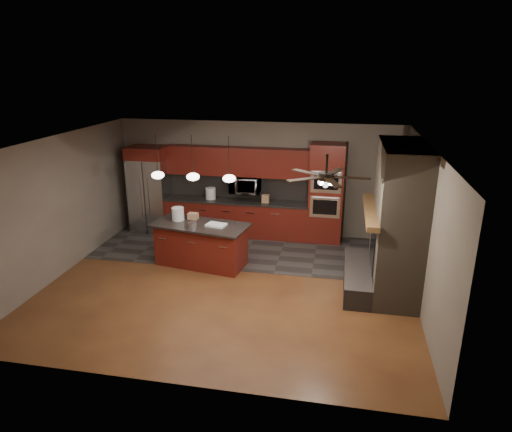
% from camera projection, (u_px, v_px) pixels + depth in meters
% --- Properties ---
extents(ground, '(7.00, 7.00, 0.00)m').
position_uv_depth(ground, '(230.00, 284.00, 8.98)').
color(ground, brown).
rests_on(ground, ground).
extents(ceiling, '(7.00, 6.00, 0.02)m').
position_uv_depth(ceiling, '(227.00, 142.00, 8.08)').
color(ceiling, white).
rests_on(ceiling, back_wall).
extents(back_wall, '(7.00, 0.02, 2.80)m').
position_uv_depth(back_wall, '(258.00, 179.00, 11.32)').
color(back_wall, '#72695B').
rests_on(back_wall, ground).
extents(right_wall, '(0.02, 6.00, 2.80)m').
position_uv_depth(right_wall, '(424.00, 229.00, 7.91)').
color(right_wall, '#72695B').
rests_on(right_wall, ground).
extents(left_wall, '(0.02, 6.00, 2.80)m').
position_uv_depth(left_wall, '(59.00, 206.00, 9.16)').
color(left_wall, '#72695B').
rests_on(left_wall, ground).
extents(slate_tile_patch, '(7.00, 2.40, 0.01)m').
position_uv_depth(slate_tile_patch, '(248.00, 249.00, 10.65)').
color(slate_tile_patch, '#393733').
rests_on(slate_tile_patch, ground).
extents(fireplace_column, '(1.30, 2.10, 2.80)m').
position_uv_depth(fireplace_column, '(394.00, 225.00, 8.40)').
color(fireplace_column, brown).
rests_on(fireplace_column, ground).
extents(back_cabinetry, '(3.59, 0.64, 2.20)m').
position_uv_depth(back_cabinetry, '(237.00, 200.00, 11.33)').
color(back_cabinetry, maroon).
rests_on(back_cabinetry, ground).
extents(oven_tower, '(0.80, 0.63, 2.38)m').
position_uv_depth(oven_tower, '(326.00, 194.00, 10.80)').
color(oven_tower, maroon).
rests_on(oven_tower, ground).
extents(microwave, '(0.73, 0.41, 0.50)m').
position_uv_depth(microwave, '(245.00, 185.00, 11.17)').
color(microwave, silver).
rests_on(microwave, back_cabinetry).
extents(refrigerator, '(0.94, 0.75, 2.18)m').
position_uv_depth(refrigerator, '(150.00, 189.00, 11.55)').
color(refrigerator, silver).
rests_on(refrigerator, ground).
extents(kitchen_island, '(2.13, 1.23, 0.92)m').
position_uv_depth(kitchen_island, '(201.00, 244.00, 9.71)').
color(kitchen_island, maroon).
rests_on(kitchen_island, ground).
extents(white_bucket, '(0.28, 0.28, 0.28)m').
position_uv_depth(white_bucket, '(178.00, 214.00, 9.78)').
color(white_bucket, silver).
rests_on(white_bucket, kitchen_island).
extents(paint_can, '(0.22, 0.22, 0.12)m').
position_uv_depth(paint_can, '(192.00, 225.00, 9.34)').
color(paint_can, silver).
rests_on(paint_can, kitchen_island).
extents(paint_tray, '(0.44, 0.35, 0.04)m').
position_uv_depth(paint_tray, '(216.00, 225.00, 9.47)').
color(paint_tray, white).
rests_on(paint_tray, kitchen_island).
extents(cardboard_box, '(0.23, 0.18, 0.13)m').
position_uv_depth(cardboard_box, '(193.00, 216.00, 9.87)').
color(cardboard_box, '#A37554').
rests_on(cardboard_box, kitchen_island).
extents(counter_bucket, '(0.28, 0.28, 0.28)m').
position_uv_depth(counter_bucket, '(211.00, 193.00, 11.36)').
color(counter_bucket, white).
rests_on(counter_bucket, back_cabinetry).
extents(counter_box, '(0.18, 0.14, 0.19)m').
position_uv_depth(counter_box, '(266.00, 199.00, 11.08)').
color(counter_box, '#A37954').
rests_on(counter_box, back_cabinetry).
extents(pendant_left, '(0.26, 0.26, 0.92)m').
position_uv_depth(pendant_left, '(158.00, 175.00, 9.30)').
color(pendant_left, black).
rests_on(pendant_left, ceiling).
extents(pendant_center, '(0.26, 0.26, 0.92)m').
position_uv_depth(pendant_center, '(193.00, 177.00, 9.16)').
color(pendant_center, black).
rests_on(pendant_center, ceiling).
extents(pendant_right, '(0.26, 0.26, 0.92)m').
position_uv_depth(pendant_right, '(229.00, 178.00, 9.03)').
color(pendant_right, black).
rests_on(pendant_right, ceiling).
extents(ceiling_fan, '(1.27, 1.33, 0.41)m').
position_uv_depth(ceiling_fan, '(326.00, 176.00, 7.13)').
color(ceiling_fan, black).
rests_on(ceiling_fan, ceiling).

